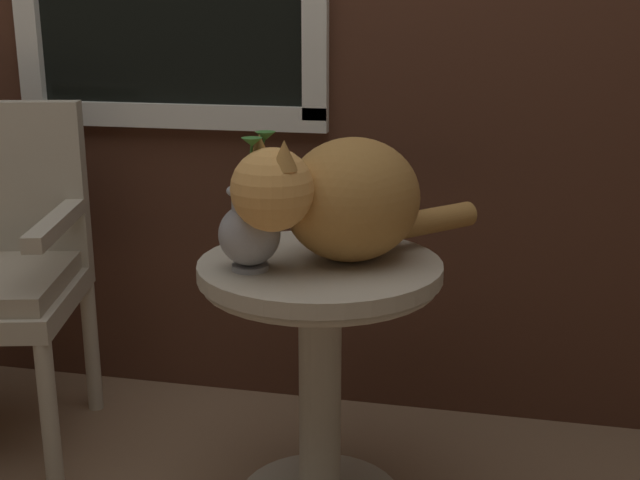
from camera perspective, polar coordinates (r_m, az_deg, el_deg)
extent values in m
cube|color=silver|center=(2.47, -10.32, 8.48)|extent=(0.94, 0.03, 0.07)
cylinder|color=#B2A893|center=(1.95, 0.00, -10.39)|extent=(0.10, 0.10, 0.56)
cylinder|color=#B2A893|center=(1.84, 0.00, -2.02)|extent=(0.55, 0.55, 0.03)
torus|color=#B2A893|center=(1.85, 0.00, -2.83)|extent=(0.53, 0.53, 0.02)
cylinder|color=#B2A893|center=(2.18, -18.26, -11.62)|extent=(0.04, 0.04, 0.40)
cylinder|color=#B2A893|center=(2.56, -15.58, -7.15)|extent=(0.04, 0.04, 0.40)
cube|color=#B2A893|center=(2.22, -17.77, 1.16)|extent=(0.16, 0.44, 0.04)
ellipsoid|color=#AD7A3D|center=(1.82, 2.26, 2.81)|extent=(0.42, 0.42, 0.28)
sphere|color=#E2A356|center=(1.69, -3.33, 3.51)|extent=(0.17, 0.17, 0.17)
cone|color=#AD7A3D|center=(1.72, -4.22, 6.34)|extent=(0.06, 0.06, 0.06)
cone|color=#AD7A3D|center=(1.64, -2.49, 5.90)|extent=(0.06, 0.06, 0.06)
cylinder|color=#AD7A3D|center=(1.97, 7.31, 1.26)|extent=(0.24, 0.25, 0.06)
cylinder|color=#99999E|center=(1.78, -4.86, -1.88)|extent=(0.08, 0.08, 0.01)
ellipsoid|color=#99999E|center=(1.76, -4.91, 0.38)|extent=(0.13, 0.13, 0.13)
cylinder|color=#99999E|center=(1.75, -4.97, 2.71)|extent=(0.07, 0.07, 0.05)
torus|color=#99999E|center=(1.74, -4.99, 3.44)|extent=(0.09, 0.09, 0.02)
cylinder|color=#387533|center=(1.72, -4.87, 5.09)|extent=(0.02, 0.03, 0.11)
cone|color=#387533|center=(1.70, -4.74, 6.79)|extent=(0.04, 0.04, 0.02)
cylinder|color=#387533|center=(1.74, -4.41, 5.32)|extent=(0.04, 0.03, 0.12)
cone|color=#387533|center=(1.73, -3.82, 7.22)|extent=(0.04, 0.04, 0.02)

